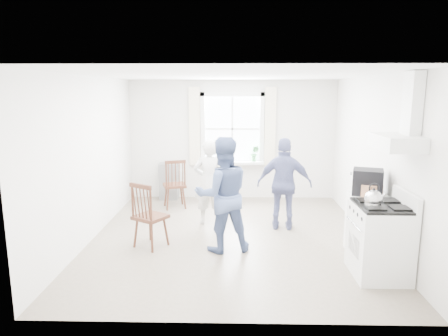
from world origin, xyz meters
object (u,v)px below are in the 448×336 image
Objects in this scene: person_right at (284,184)px; person_left at (209,182)px; stereo_stack at (368,182)px; windsor_chair_a at (175,179)px; gas_stove at (380,240)px; low_cabinet at (367,224)px; person_mid at (223,195)px; windsor_chair_b at (145,209)px.

person_left is at bearing -3.90° from person_right.
windsor_chair_a is at bearing 144.48° from stereo_stack.
person_right is (-1.01, 1.77, 0.31)m from gas_stove.
gas_stove reaches higher than low_cabinet.
person_left is (-2.38, 1.32, 0.32)m from low_cabinet.
gas_stove is 2.22m from person_mid.
gas_stove is 2.24× the size of stereo_stack.
windsor_chair_a is at bearing 144.63° from low_cabinet.
low_cabinet is 0.57× the size of person_right.
windsor_chair_a is 0.60× the size of person_mid.
low_cabinet is at bearing -19.06° from stereo_stack.
person_mid is at bearing -1.04° from windsor_chair_b.
stereo_stack is 0.49× the size of windsor_chair_b.
stereo_stack is 0.31× the size of person_right.
gas_stove is at bearing 145.42° from person_mid.
person_left is at bearing 53.23° from windsor_chair_b.
stereo_stack is at bearing -1.92° from windsor_chair_b.
windsor_chair_b reaches higher than low_cabinet.
person_right reaches higher than windsor_chair_a.
person_mid reaches higher than gas_stove.
windsor_chair_a is at bearing 85.87° from windsor_chair_b.
windsor_chair_b is at bearing -94.13° from windsor_chair_a.
windsor_chair_b is (-0.15, -2.10, 0.00)m from windsor_chair_a.
gas_stove is 1.24× the size of low_cabinet.
person_left reaches higher than stereo_stack.
low_cabinet is (0.07, 0.70, -0.03)m from gas_stove.
low_cabinet is 0.63m from stereo_stack.
windsor_chair_b is at bearing 30.09° from person_right.
low_cabinet is at bearing 84.32° from gas_stove.
stereo_stack is at bearing -35.52° from windsor_chair_a.
windsor_chair_b is (-3.20, 0.82, 0.14)m from gas_stove.
person_left is 1.33m from person_right.
gas_stove is 0.93m from stereo_stack.
person_right reaches higher than low_cabinet.
windsor_chair_a is 1.18m from person_left.
gas_stove is at bearing 135.84° from person_left.
gas_stove is 1.09× the size of windsor_chair_a.
windsor_chair_a is 2.10m from windsor_chair_b.
person_left is 1.25m from person_mid.
gas_stove is 0.65× the size of person_mid.
windsor_chair_b reaches higher than windsor_chair_a.
gas_stove is 0.71× the size of person_right.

